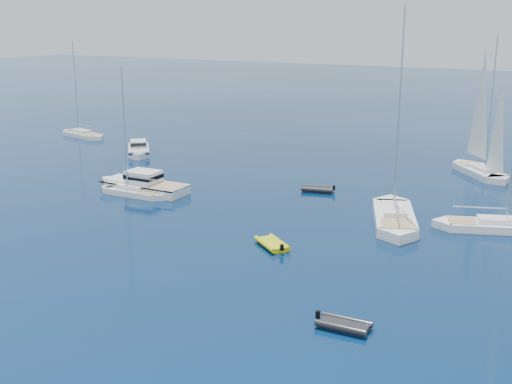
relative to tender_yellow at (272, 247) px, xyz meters
The scene contains 11 objects.
ground 19.17m from the tender_yellow, 94.37° to the right, with size 400.00×400.00×0.00m, color navy.
motor_cruiser_centre 20.32m from the tender_yellow, 156.64° to the left, with size 3.20×10.44×2.74m, color white, non-canonical shape.
motor_cruiser_horizon 37.86m from the tender_yellow, 143.72° to the left, with size 2.55×8.35×2.19m, color silver, non-canonical shape.
sailboat_mid_r 12.07m from the tender_yellow, 58.87° to the left, with size 3.25×12.51×18.38m, color white, non-canonical shape.
sailboat_mid_l 19.70m from the tender_yellow, 160.02° to the left, with size 2.26×8.70×12.80m, color silver, non-canonical shape.
sailboat_centre 18.48m from the tender_yellow, 41.19° to the left, with size 2.64×10.14×14.90m, color white, non-canonical shape.
sailboat_sails_r 32.79m from the tender_yellow, 73.51° to the left, with size 2.75×10.59×15.57m, color silver, non-canonical shape.
sailboat_far_l 53.26m from the tender_yellow, 148.14° to the left, with size 2.47×9.50×13.97m, color silver, non-canonical shape.
tender_yellow is the anchor object (origin of this frame).
tender_grey_near 13.91m from the tender_yellow, 45.93° to the right, with size 1.76×3.12×0.95m, color black, non-canonical shape.
tender_grey_far 16.82m from the tender_yellow, 101.77° to the left, with size 1.82×3.25×0.95m, color black, non-canonical shape.
Camera 1 is at (22.85, -22.40, 16.84)m, focal length 46.04 mm.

